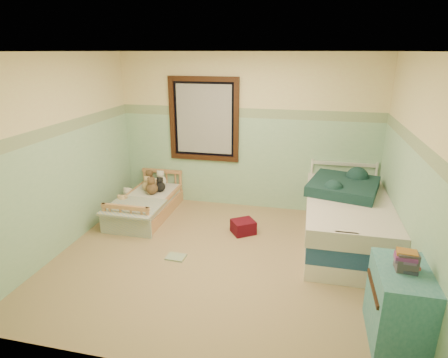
% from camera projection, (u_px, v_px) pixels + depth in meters
% --- Properties ---
extents(floor, '(4.20, 3.60, 0.02)m').
position_uv_depth(floor, '(221.00, 259.00, 4.76)').
color(floor, '#896D4C').
rests_on(floor, ground).
extents(ceiling, '(4.20, 3.60, 0.02)m').
position_uv_depth(ceiling, '(220.00, 50.00, 3.93)').
color(ceiling, silver).
rests_on(ceiling, wall_back).
extents(wall_back, '(4.20, 0.04, 2.50)m').
position_uv_depth(wall_back, '(246.00, 133.00, 6.00)').
color(wall_back, beige).
rests_on(wall_back, floor).
extents(wall_front, '(4.20, 0.04, 2.50)m').
position_uv_depth(wall_front, '(163.00, 235.00, 2.68)').
color(wall_front, beige).
rests_on(wall_front, floor).
extents(wall_left, '(0.04, 3.60, 2.50)m').
position_uv_depth(wall_left, '(62.00, 154.00, 4.78)').
color(wall_left, beige).
rests_on(wall_left, floor).
extents(wall_right, '(0.04, 3.60, 2.50)m').
position_uv_depth(wall_right, '(416.00, 178.00, 3.90)').
color(wall_right, beige).
rests_on(wall_right, floor).
extents(wainscot_mint, '(4.20, 0.01, 1.50)m').
position_uv_depth(wainscot_mint, '(246.00, 163.00, 6.15)').
color(wainscot_mint, '#9EC8A0').
rests_on(wainscot_mint, floor).
extents(border_strip, '(4.20, 0.01, 0.15)m').
position_uv_depth(border_strip, '(247.00, 113.00, 5.88)').
color(border_strip, '#3B633D').
rests_on(border_strip, wall_back).
extents(window_frame, '(1.16, 0.06, 1.36)m').
position_uv_depth(window_frame, '(204.00, 120.00, 6.05)').
color(window_frame, black).
rests_on(window_frame, wall_back).
extents(window_blinds, '(0.92, 0.01, 1.12)m').
position_uv_depth(window_blinds, '(204.00, 119.00, 6.06)').
color(window_blinds, beige).
rests_on(window_blinds, window_frame).
extents(toddler_bed_frame, '(0.73, 1.45, 0.19)m').
position_uv_depth(toddler_bed_frame, '(147.00, 209.00, 6.00)').
color(toddler_bed_frame, '#9C6036').
rests_on(toddler_bed_frame, floor).
extents(toddler_mattress, '(0.66, 1.39, 0.12)m').
position_uv_depth(toddler_mattress, '(146.00, 200.00, 5.95)').
color(toddler_mattress, beige).
rests_on(toddler_mattress, toddler_bed_frame).
extents(patchwork_quilt, '(0.79, 0.73, 0.03)m').
position_uv_depth(patchwork_quilt, '(133.00, 207.00, 5.51)').
color(patchwork_quilt, '#6C93B9').
rests_on(patchwork_quilt, toddler_mattress).
extents(plush_bed_brown, '(0.19, 0.19, 0.19)m').
position_uv_depth(plush_bed_brown, '(150.00, 181.00, 6.39)').
color(plush_bed_brown, brown).
rests_on(plush_bed_brown, toddler_mattress).
extents(plush_bed_white, '(0.19, 0.19, 0.19)m').
position_uv_depth(plush_bed_white, '(161.00, 181.00, 6.35)').
color(plush_bed_white, silver).
rests_on(plush_bed_white, toddler_mattress).
extents(plush_bed_tan, '(0.17, 0.17, 0.17)m').
position_uv_depth(plush_bed_tan, '(147.00, 186.00, 6.18)').
color(plush_bed_tan, tan).
rests_on(plush_bed_tan, toddler_mattress).
extents(plush_bed_dark, '(0.17, 0.17, 0.17)m').
position_uv_depth(plush_bed_dark, '(160.00, 187.00, 6.13)').
color(plush_bed_dark, black).
rests_on(plush_bed_dark, toddler_mattress).
extents(plush_floor_cream, '(0.23, 0.23, 0.23)m').
position_uv_depth(plush_floor_cream, '(129.00, 200.00, 6.30)').
color(plush_floor_cream, '#F0E2CA').
rests_on(plush_floor_cream, floor).
extents(plush_floor_tan, '(0.26, 0.26, 0.26)m').
position_uv_depth(plush_floor_tan, '(124.00, 210.00, 5.87)').
color(plush_floor_tan, tan).
rests_on(plush_floor_tan, floor).
extents(twin_bed_frame, '(1.02, 2.05, 0.22)m').
position_uv_depth(twin_bed_frame, '(344.00, 236.00, 5.09)').
color(twin_bed_frame, white).
rests_on(twin_bed_frame, floor).
extents(twin_boxspring, '(1.02, 2.05, 0.22)m').
position_uv_depth(twin_boxspring, '(346.00, 222.00, 5.02)').
color(twin_boxspring, navy).
rests_on(twin_boxspring, twin_bed_frame).
extents(twin_mattress, '(1.06, 2.09, 0.22)m').
position_uv_depth(twin_mattress, '(348.00, 207.00, 4.95)').
color(twin_mattress, beige).
rests_on(twin_mattress, twin_boxspring).
extents(teal_blanket, '(1.07, 1.10, 0.14)m').
position_uv_depth(teal_blanket, '(343.00, 186.00, 5.18)').
color(teal_blanket, '#163838').
rests_on(teal_blanket, twin_mattress).
extents(dresser, '(0.45, 0.72, 0.72)m').
position_uv_depth(dresser, '(399.00, 305.00, 3.32)').
color(dresser, teal).
rests_on(dresser, floor).
extents(book_stack, '(0.17, 0.14, 0.17)m').
position_uv_depth(book_stack, '(407.00, 261.00, 3.18)').
color(book_stack, brown).
rests_on(book_stack, dresser).
extents(red_pillow, '(0.41, 0.40, 0.19)m').
position_uv_depth(red_pillow, '(243.00, 227.00, 5.39)').
color(red_pillow, maroon).
rests_on(red_pillow, floor).
extents(floor_book, '(0.25, 0.20, 0.02)m').
position_uv_depth(floor_book, '(176.00, 257.00, 4.77)').
color(floor_book, yellow).
rests_on(floor_book, floor).
extents(extra_plush_0, '(0.19, 0.19, 0.19)m').
position_uv_depth(extra_plush_0, '(152.00, 189.00, 6.01)').
color(extra_plush_0, brown).
rests_on(extra_plush_0, toddler_mattress).
extents(extra_plush_1, '(0.15, 0.15, 0.15)m').
position_uv_depth(extra_plush_1, '(151.00, 189.00, 6.05)').
color(extra_plush_1, brown).
rests_on(extra_plush_1, toddler_mattress).
extents(extra_plush_2, '(0.15, 0.15, 0.15)m').
position_uv_depth(extra_plush_2, '(154.00, 187.00, 6.13)').
color(extra_plush_2, tan).
rests_on(extra_plush_2, toddler_mattress).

